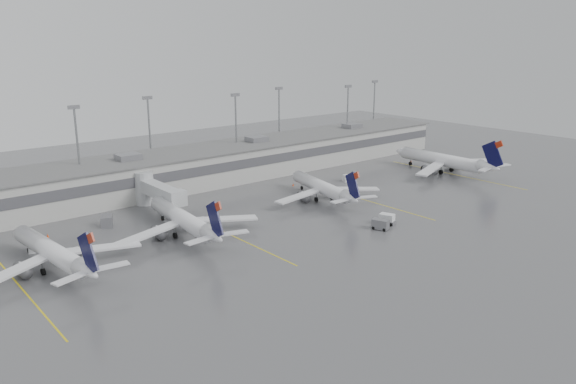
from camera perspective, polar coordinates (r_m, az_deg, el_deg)
ground at (r=96.18m, az=10.51°, el=-5.52°), size 260.00×260.00×0.00m
terminal at (r=137.59m, az=-8.18°, el=2.76°), size 152.00×17.00×9.45m
light_masts at (r=141.01m, az=-9.54°, el=6.26°), size 142.40×8.00×20.60m
jet_bridge_right at (r=117.67m, az=-13.52°, el=0.17°), size 4.00×17.20×7.00m
stand_markings at (r=112.04m, az=1.10°, el=-2.22°), size 105.25×40.00×0.01m
jet_far_left at (r=91.51m, az=-22.73°, el=-5.65°), size 25.91×29.16×9.44m
jet_mid_left at (r=100.75m, az=-10.51°, el=-2.74°), size 26.51×29.83×9.65m
jet_mid_right at (r=120.86m, az=3.59°, el=0.47°), size 24.52×27.80×9.12m
jet_far_right at (r=151.03m, az=15.68°, el=3.13°), size 29.26×32.79×10.61m
baggage_tug at (r=107.30m, az=10.01°, el=-2.83°), size 2.85×3.56×2.00m
baggage_cart at (r=104.18m, az=9.37°, el=-3.24°), size 2.59×3.36×1.90m
gse_uld_a at (r=101.11m, az=-24.25°, el=-5.17°), size 2.53×2.11×1.53m
gse_uld_b at (r=116.93m, az=-12.54°, el=-1.44°), size 2.59×2.14×1.57m
gse_uld_c at (r=137.81m, az=6.13°, el=1.43°), size 2.70×2.16×1.67m
gse_loader at (r=109.78m, az=-17.93°, el=-2.81°), size 3.22×3.82×2.04m
cone_a at (r=107.65m, az=-23.22°, el=-4.09°), size 0.40×0.40×0.63m
cone_b at (r=111.03m, az=-12.67°, el=-2.59°), size 0.42×0.42×0.67m
cone_c at (r=132.99m, az=0.52°, el=0.76°), size 0.38×0.38×0.60m
cone_d at (r=161.49m, az=12.40°, el=3.04°), size 0.42×0.42×0.67m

